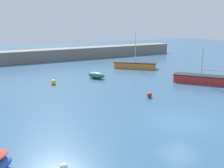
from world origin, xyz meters
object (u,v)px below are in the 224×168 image
at_px(sailboat_short_mast, 135,65).
at_px(mooring_buoy_white, 64,167).
at_px(mooring_buoy_yellow, 54,82).
at_px(mooring_buoy_red, 149,95).
at_px(sailboat_twin_hulled, 201,79).
at_px(fishing_dinghy_green, 96,75).

height_order(sailboat_short_mast, mooring_buoy_white, sailboat_short_mast).
relative_size(mooring_buoy_yellow, mooring_buoy_red, 1.21).
xyz_separation_m(mooring_buoy_yellow, mooring_buoy_red, (6.40, -8.49, -0.05)).
height_order(sailboat_twin_hulled, mooring_buoy_yellow, sailboat_twin_hulled).
distance_m(mooring_buoy_yellow, mooring_buoy_red, 10.63).
distance_m(sailboat_short_mast, mooring_buoy_red, 13.92).
relative_size(fishing_dinghy_green, sailboat_twin_hulled, 0.44).
bearing_deg(sailboat_short_mast, mooring_buoy_red, 104.67).
bearing_deg(fishing_dinghy_green, sailboat_twin_hulled, 20.07).
height_order(mooring_buoy_white, mooring_buoy_yellow, mooring_buoy_yellow).
xyz_separation_m(sailboat_twin_hulled, mooring_buoy_white, (-18.17, -9.11, -0.27)).
height_order(mooring_buoy_white, mooring_buoy_red, mooring_buoy_red).
height_order(sailboat_short_mast, sailboat_twin_hulled, sailboat_short_mast).
bearing_deg(mooring_buoy_white, sailboat_twin_hulled, 26.63).
height_order(sailboat_short_mast, mooring_buoy_red, sailboat_short_mast).
xyz_separation_m(sailboat_twin_hulled, mooring_buoy_red, (-8.12, -1.79, -0.23)).
bearing_deg(mooring_buoy_red, fishing_dinghy_green, 97.25).
distance_m(fishing_dinghy_green, mooring_buoy_red, 9.11).
bearing_deg(mooring_buoy_yellow, fishing_dinghy_green, 5.91).
distance_m(fishing_dinghy_green, sailboat_short_mast, 8.23).
relative_size(sailboat_short_mast, mooring_buoy_yellow, 10.07).
height_order(mooring_buoy_yellow, mooring_buoy_red, mooring_buoy_yellow).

